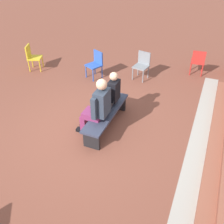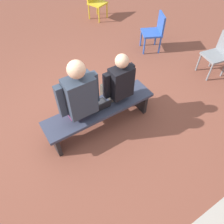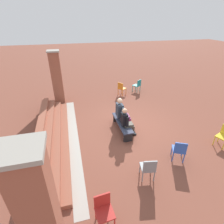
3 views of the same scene
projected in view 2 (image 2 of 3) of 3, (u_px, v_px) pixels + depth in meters
The scene contains 8 objects.
ground_plane at pixel (81, 119), 3.79m from camera, with size 60.00×60.00×0.00m, color brown.
bench at pixel (100, 111), 3.44m from camera, with size 1.80×0.44×0.45m.
person_student at pixel (117, 85), 3.35m from camera, with size 0.51×0.64×1.29m.
person_adult at pixel (77, 98), 3.07m from camera, with size 0.60×0.76×1.44m.
laptop at pixel (99, 106), 3.32m from camera, with size 0.32×0.29×0.21m.
plastic_chair_far_left at pixel (219, 53), 4.30m from camera, with size 0.49×0.49×0.84m.
plastic_chair_foreground at pixel (95, 0), 5.98m from camera, with size 0.54×0.54×0.84m.
plastic_chair_near_bench_left at pixel (155, 30), 4.89m from camera, with size 0.56×0.56×0.84m.
Camera 2 is at (0.84, 2.33, 2.93)m, focal length 35.00 mm.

